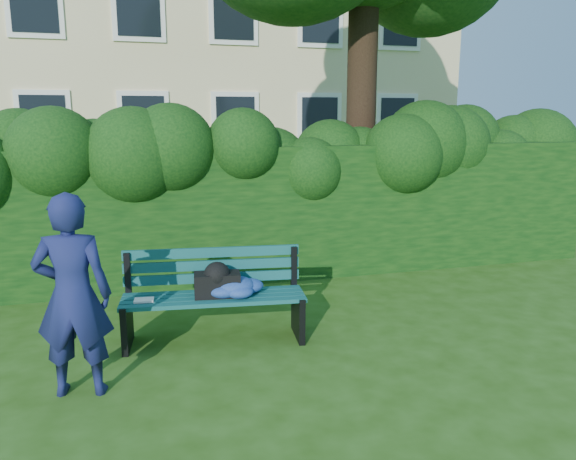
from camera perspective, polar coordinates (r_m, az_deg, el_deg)
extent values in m
plane|color=#274C10|center=(5.95, 1.61, -10.13)|extent=(80.00, 80.00, 0.00)
cube|color=white|center=(15.37, -23.52, 9.95)|extent=(1.30, 0.08, 1.60)
cube|color=black|center=(15.33, -23.54, 9.94)|extent=(1.05, 0.04, 1.35)
cube|color=white|center=(15.26, -14.42, 10.53)|extent=(1.30, 0.08, 1.60)
cube|color=black|center=(15.22, -14.41, 10.53)|extent=(1.05, 0.04, 1.35)
cube|color=white|center=(15.52, -5.37, 10.85)|extent=(1.30, 0.08, 1.60)
cube|color=black|center=(15.48, -5.34, 10.85)|extent=(1.05, 0.04, 1.35)
cube|color=white|center=(16.14, 3.19, 10.92)|extent=(1.30, 0.08, 1.60)
cube|color=black|center=(16.10, 3.23, 10.91)|extent=(1.05, 0.04, 1.35)
cube|color=white|center=(17.07, 10.96, 10.77)|extent=(1.30, 0.08, 1.60)
cube|color=black|center=(17.04, 11.02, 10.76)|extent=(1.05, 0.04, 1.35)
cube|color=white|center=(15.58, -24.41, 20.26)|extent=(1.30, 0.08, 1.60)
cube|color=black|center=(15.54, -24.43, 20.28)|extent=(1.05, 0.04, 1.35)
cube|color=white|center=(15.47, -14.98, 20.94)|extent=(1.30, 0.08, 1.60)
cube|color=black|center=(15.43, -14.97, 20.97)|extent=(1.05, 0.04, 1.35)
cube|color=white|center=(15.73, -5.58, 21.10)|extent=(1.30, 0.08, 1.60)
cube|color=black|center=(15.69, -5.55, 21.13)|extent=(1.05, 0.04, 1.35)
cube|color=white|center=(16.34, 3.31, 20.78)|extent=(1.30, 0.08, 1.60)
cube|color=black|center=(16.30, 3.35, 20.80)|extent=(1.05, 0.04, 1.35)
cube|color=white|center=(17.27, 11.34, 20.09)|extent=(1.30, 0.08, 1.60)
cube|color=black|center=(17.23, 11.40, 20.11)|extent=(1.05, 0.04, 1.35)
cube|color=black|center=(7.76, -3.25, 1.94)|extent=(10.00, 1.00, 1.80)
cylinder|color=black|center=(9.05, 7.50, 14.36)|extent=(0.46, 0.46, 5.30)
cube|color=#0F4A4D|center=(5.40, -7.48, -7.46)|extent=(1.77, 0.31, 0.04)
cube|color=#0F4A4D|center=(5.51, -7.52, -7.05)|extent=(1.77, 0.31, 0.04)
cube|color=#0F4A4D|center=(5.63, -7.56, -6.66)|extent=(1.77, 0.31, 0.04)
cube|color=#0F4A4D|center=(5.74, -7.59, -6.29)|extent=(1.77, 0.31, 0.04)
cube|color=#0F4A4D|center=(5.78, -7.65, -4.82)|extent=(1.76, 0.25, 0.10)
cube|color=#0F4A4D|center=(5.76, -7.68, -3.55)|extent=(1.76, 0.25, 0.10)
cube|color=#0F4A4D|center=(5.73, -7.72, -2.27)|extent=(1.76, 0.25, 0.10)
cube|color=black|center=(5.69, -16.03, -9.27)|extent=(0.12, 0.50, 0.44)
cube|color=black|center=(5.81, -15.97, -4.39)|extent=(0.07, 0.07, 0.45)
cube|color=black|center=(5.57, -16.22, -7.34)|extent=(0.11, 0.42, 0.05)
cube|color=black|center=(5.73, 1.02, -8.68)|extent=(0.12, 0.50, 0.44)
cube|color=black|center=(5.84, 0.59, -3.84)|extent=(0.07, 0.07, 0.45)
cube|color=black|center=(5.61, 1.12, -6.74)|extent=(0.11, 0.42, 0.05)
cube|color=white|center=(5.54, -14.43, -6.91)|extent=(0.19, 0.15, 0.02)
cube|color=black|center=(5.53, -7.20, -5.52)|extent=(0.47, 0.29, 0.23)
imported|color=#161C50|center=(4.73, -21.02, -6.25)|extent=(0.65, 0.48, 1.64)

